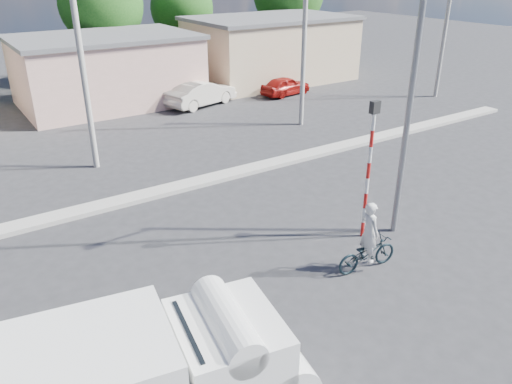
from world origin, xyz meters
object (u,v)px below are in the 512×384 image
traffic_pole (370,160)px  streetlight (409,77)px  cyclist (368,241)px  car_cream (201,93)px  bicycle (367,253)px  car_red (286,86)px  truck (136,384)px

traffic_pole → streetlight: 2.56m
cyclist → streetlight: 4.74m
car_cream → traffic_pole: 17.24m
cyclist → traffic_pole: 2.53m
bicycle → car_cream: (4.41, 18.24, 0.25)m
traffic_pole → streetlight: (0.94, -0.30, 2.37)m
bicycle → cyclist: size_ratio=1.08×
car_red → traffic_pole: traffic_pole is taller
bicycle → traffic_pole: size_ratio=0.44×
cyclist → traffic_pole: (1.23, 1.40, 1.71)m
truck → bicycle: (7.40, 1.83, -0.89)m
truck → streetlight: (9.57, 2.93, 3.57)m
car_cream → traffic_pole: traffic_pole is taller
cyclist → traffic_pole: traffic_pole is taller
car_red → traffic_pole: (-8.96, -16.15, 1.99)m
car_cream → streetlight: bearing=156.7°
bicycle → car_red: bearing=-23.9°
bicycle → traffic_pole: traffic_pole is taller
car_cream → cyclist: bearing=150.6°
car_cream → car_red: car_cream is taller
traffic_pole → streetlight: size_ratio=0.48×
car_red → bicycle: bearing=141.5°
bicycle → car_red: car_red is taller
bicycle → traffic_pole: (1.23, 1.40, 2.09)m
traffic_pole → truck: bearing=-159.5°
cyclist → streetlight: (2.17, 1.10, 4.07)m
cyclist → car_cream: (4.41, 18.24, -0.14)m
car_red → cyclist: bearing=141.5°
car_red → traffic_pole: 18.58m
truck → traffic_pole: (8.63, 3.23, 1.20)m
cyclist → truck: bearing=110.2°
cyclist → streetlight: bearing=-56.8°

